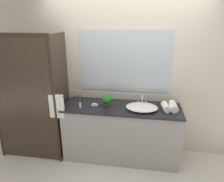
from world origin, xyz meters
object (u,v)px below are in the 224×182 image
Objects in this scene: rolled_towel_near_edge at (173,106)px; sink_basin at (142,107)px; faucet at (142,102)px; potted_plant at (107,99)px; rolled_towel_middle at (166,107)px; amenity_bottle_body_wash at (80,97)px; amenity_bottle_shampoo at (80,105)px; soap_dish at (95,104)px.

sink_basin is at bearing -173.42° from rolled_towel_near_edge.
sink_basin is 2.79× the size of faucet.
potted_plant is at bearing -178.87° from rolled_towel_near_edge.
sink_basin is 0.35m from rolled_towel_middle.
rolled_towel_middle is at bearing -9.33° from amenity_bottle_body_wash.
potted_plant is 2.20× the size of amenity_bottle_shampoo.
potted_plant is at bearing 17.13° from amenity_bottle_shampoo.
amenity_bottle_shampoo is 1.38m from rolled_towel_near_edge.
soap_dish is (-0.19, 0.00, -0.10)m from potted_plant.
soap_dish is (-0.73, -0.14, -0.04)m from faucet.
rolled_towel_near_edge is 0.11m from rolled_towel_middle.
amenity_bottle_body_wash is 0.34× the size of rolled_towel_near_edge.
potted_plant reaches higher than rolled_towel_middle.
faucet is at bearing 156.27° from rolled_towel_middle.
potted_plant is 1.95× the size of soap_dish.
rolled_towel_middle is (1.07, -0.01, 0.04)m from soap_dish.
potted_plant reaches higher than faucet.
faucet is 0.47m from rolled_towel_near_edge.
potted_plant reaches higher than sink_basin.
amenity_bottle_body_wash is at bearing 175.91° from faucet.
rolled_towel_middle reaches higher than sink_basin.
amenity_bottle_shampoo is (-0.19, -0.12, 0.03)m from soap_dish.
rolled_towel_near_edge reaches higher than rolled_towel_middle.
faucet is 1.03m from amenity_bottle_body_wash.
rolled_towel_near_edge reaches higher than amenity_bottle_body_wash.
sink_basin is 0.54m from potted_plant.
rolled_towel_middle is (1.38, -0.23, 0.01)m from amenity_bottle_body_wash.
sink_basin is 0.92m from amenity_bottle_shampoo.
soap_dish is at bearing 179.20° from potted_plant.
rolled_towel_middle is (1.26, 0.11, 0.01)m from amenity_bottle_shampoo.
rolled_towel_near_edge is at bearing 6.58° from sink_basin.
faucet is at bearing 10.88° from soap_dish.
amenity_bottle_body_wash is 0.40× the size of rolled_towel_middle.
rolled_towel_middle is (0.88, -0.01, -0.06)m from potted_plant.
amenity_bottle_shampoo is at bearing -162.87° from potted_plant.
faucet is 1.70× the size of soap_dish.
faucet is at bearing 15.88° from amenity_bottle_shampoo.
sink_basin is at bearing 5.34° from amenity_bottle_shampoo.
rolled_towel_near_edge is at bearing 15.31° from rolled_towel_middle.
rolled_towel_near_edge is (1.18, 0.02, 0.04)m from soap_dish.
faucet is 1.91× the size of amenity_bottle_shampoo.
amenity_bottle_shampoo reaches higher than soap_dish.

